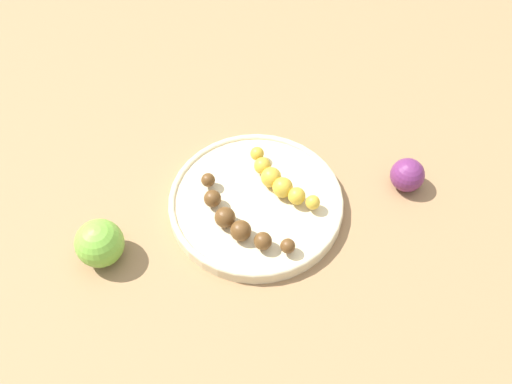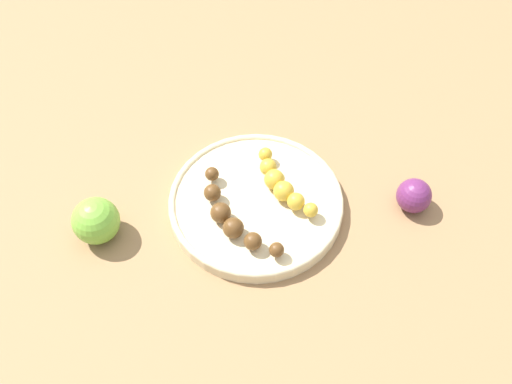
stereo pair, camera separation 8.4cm
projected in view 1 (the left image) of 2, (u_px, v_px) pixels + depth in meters
ground_plane at (256, 207)px, 0.87m from camera, size 2.40×2.40×0.00m
fruit_bowl at (256, 202)px, 0.86m from camera, size 0.26×0.26×0.02m
banana_spotted at (279, 181)px, 0.86m from camera, size 0.14×0.04×0.03m
banana_overripe at (236, 220)px, 0.82m from camera, size 0.18×0.06×0.03m
apple_green at (100, 243)px, 0.79m from camera, size 0.07×0.07×0.07m
plum_purple at (407, 175)px, 0.88m from camera, size 0.05×0.05×0.05m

